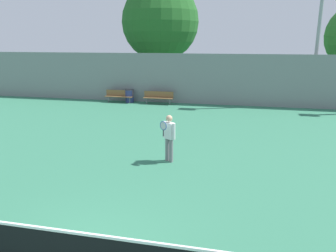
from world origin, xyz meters
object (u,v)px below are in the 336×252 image
at_px(bench_courtside_far, 119,95).
at_px(tree_green_tall, 160,22).
at_px(bench_courtside_near, 158,96).
at_px(trash_bin, 130,96).
at_px(tennis_player, 169,136).

distance_m(bench_courtside_far, tree_green_tall, 7.18).
bearing_deg(bench_courtside_far, bench_courtside_near, 0.00).
distance_m(trash_bin, tree_green_tall, 6.97).
bearing_deg(tree_green_tall, bench_courtside_near, -77.87).
bearing_deg(bench_courtside_near, trash_bin, 174.83).
xyz_separation_m(bench_courtside_near, trash_bin, (-2.08, 0.19, -0.07)).
relative_size(tennis_player, tree_green_tall, 0.20).
distance_m(bench_courtside_near, tree_green_tall, 7.06).
height_order(tennis_player, tree_green_tall, tree_green_tall).
xyz_separation_m(bench_courtside_near, bench_courtside_far, (-2.75, -0.00, -0.00)).
distance_m(tennis_player, tree_green_tall, 16.33).
distance_m(bench_courtside_near, trash_bin, 2.09).
bearing_deg(bench_courtside_near, tennis_player, -73.79).
xyz_separation_m(tennis_player, tree_green_tall, (-4.04, 15.16, 4.54)).
height_order(bench_courtside_near, trash_bin, trash_bin).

